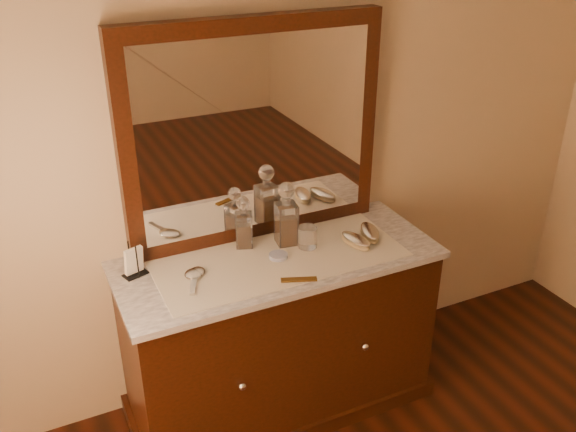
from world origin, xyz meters
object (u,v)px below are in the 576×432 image
(napkin_rack, at_px, (134,263))
(decanter_left, at_px, (244,227))
(decanter_right, at_px, (286,220))
(brush_far, at_px, (370,233))
(hand_mirror_inner, at_px, (196,274))
(brush_near, at_px, (356,241))
(pin_dish, at_px, (278,256))
(hand_mirror_outer, at_px, (194,276))
(dresser_cabinet, at_px, (279,336))
(comb, at_px, (299,280))
(mirror_frame, at_px, (254,133))

(napkin_rack, relative_size, decanter_left, 0.60)
(decanter_right, bearing_deg, brush_far, -18.13)
(decanter_left, height_order, hand_mirror_inner, decanter_left)
(decanter_left, xyz_separation_m, brush_near, (0.46, -0.22, -0.07))
(pin_dish, height_order, hand_mirror_outer, hand_mirror_outer)
(decanter_right, bearing_deg, dresser_cabinet, -131.71)
(decanter_right, height_order, hand_mirror_inner, decanter_right)
(napkin_rack, distance_m, hand_mirror_outer, 0.26)
(dresser_cabinet, distance_m, hand_mirror_inner, 0.59)
(comb, bearing_deg, napkin_rack, 171.39)
(comb, bearing_deg, mirror_frame, 110.33)
(dresser_cabinet, height_order, brush_near, brush_near)
(mirror_frame, bearing_deg, brush_near, -40.81)
(mirror_frame, bearing_deg, comb, -90.62)
(decanter_left, bearing_deg, dresser_cabinet, -56.68)
(hand_mirror_inner, bearing_deg, dresser_cabinet, -0.31)
(mirror_frame, xyz_separation_m, decanter_right, (0.08, -0.15, -0.38))
(dresser_cabinet, height_order, napkin_rack, napkin_rack)
(pin_dish, height_order, decanter_right, decanter_right)
(brush_far, bearing_deg, brush_near, -159.20)
(decanter_left, relative_size, hand_mirror_inner, 1.35)
(dresser_cabinet, bearing_deg, decanter_right, 48.29)
(comb, xyz_separation_m, hand_mirror_outer, (-0.39, 0.21, 0.00))
(mirror_frame, xyz_separation_m, decanter_left, (-0.10, -0.09, -0.40))
(hand_mirror_outer, distance_m, hand_mirror_inner, 0.02)
(decanter_right, bearing_deg, decanter_left, 162.56)
(comb, distance_m, brush_far, 0.50)
(hand_mirror_outer, xyz_separation_m, hand_mirror_inner, (0.02, 0.01, -0.00))
(pin_dish, xyz_separation_m, decanter_left, (-0.10, 0.16, 0.09))
(pin_dish, xyz_separation_m, napkin_rack, (-0.60, 0.13, 0.05))
(mirror_frame, bearing_deg, brush_far, -30.77)
(hand_mirror_inner, bearing_deg, comb, -30.34)
(brush_far, xyz_separation_m, hand_mirror_inner, (-0.84, 0.03, -0.02))
(dresser_cabinet, xyz_separation_m, brush_near, (0.36, -0.06, 0.47))
(mirror_frame, xyz_separation_m, brush_far, (0.46, -0.27, -0.47))
(dresser_cabinet, height_order, brush_far, brush_far)
(decanter_left, distance_m, brush_far, 0.59)
(mirror_frame, height_order, decanter_right, mirror_frame)
(brush_far, relative_size, hand_mirror_outer, 0.93)
(pin_dish, bearing_deg, napkin_rack, 167.38)
(pin_dish, xyz_separation_m, hand_mirror_outer, (-0.39, -0.00, 0.00))
(brush_near, distance_m, hand_mirror_inner, 0.74)
(brush_near, bearing_deg, decanter_right, 149.80)
(brush_far, bearing_deg, napkin_rack, 171.83)
(dresser_cabinet, bearing_deg, napkin_rack, 168.34)
(napkin_rack, bearing_deg, hand_mirror_inner, -28.26)
(brush_near, bearing_deg, dresser_cabinet, 169.74)
(mirror_frame, distance_m, hand_mirror_outer, 0.68)
(mirror_frame, distance_m, brush_far, 0.71)
(mirror_frame, relative_size, hand_mirror_outer, 5.94)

